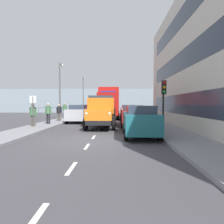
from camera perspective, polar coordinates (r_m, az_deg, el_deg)
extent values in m
plane|color=#423F44|center=(18.93, -2.32, -3.05)|extent=(80.00, 80.00, 0.00)
cube|color=gray|center=(19.17, 11.55, -2.81)|extent=(2.24, 36.07, 0.15)
cube|color=gray|center=(19.78, -15.75, -2.69)|extent=(2.24, 36.07, 0.15)
cube|color=silver|center=(3.54, -22.76, -28.34)|extent=(0.12, 1.10, 0.01)
cube|color=silver|center=(5.64, -12.13, -16.24)|extent=(0.12, 1.10, 0.01)
cube|color=silver|center=(8.21, -7.57, -10.27)|extent=(0.12, 1.10, 0.01)
cube|color=silver|center=(10.40, -5.58, -7.57)|extent=(0.12, 1.10, 0.01)
cube|color=silver|center=(13.13, -4.06, -5.47)|extent=(0.12, 1.10, 0.01)
cube|color=silver|center=(15.54, -3.17, -4.24)|extent=(0.12, 1.10, 0.01)
cube|color=silver|center=(18.10, -2.50, -3.29)|extent=(0.12, 1.10, 0.01)
cube|color=silver|center=(20.71, -1.98, -2.57)|extent=(0.12, 1.10, 0.01)
cube|color=silver|center=(23.11, -1.61, -2.05)|extent=(0.12, 1.10, 0.01)
cube|color=silver|center=(25.63, -1.29, -1.61)|extent=(0.12, 1.10, 0.01)
cube|color=silver|center=(28.24, -1.03, -1.24)|extent=(0.12, 1.10, 0.01)
cube|color=silver|center=(30.52, -0.83, -0.96)|extent=(0.12, 1.10, 0.01)
cube|color=silver|center=(32.93, -0.66, -0.72)|extent=(0.12, 1.10, 0.01)
cube|color=#2D3847|center=(12.22, 23.04, 2.20)|extent=(0.08, 20.22, 1.40)
cube|color=#2D3847|center=(12.58, 23.27, 15.99)|extent=(0.08, 20.22, 1.40)
cube|color=#2D3847|center=(13.61, 23.51, 28.35)|extent=(0.08, 20.22, 1.40)
cube|color=#84939E|center=(39.86, -0.26, 3.42)|extent=(80.00, 0.80, 5.00)
cylinder|color=#4C5156|center=(38.42, 20.91, 0.46)|extent=(0.08, 0.08, 1.20)
cylinder|color=#4C5156|center=(37.81, 18.05, 0.47)|extent=(0.08, 0.08, 1.20)
cylinder|color=#4C5156|center=(37.29, 15.10, 0.48)|extent=(0.08, 0.08, 1.20)
cylinder|color=#4C5156|center=(36.87, 12.08, 0.49)|extent=(0.08, 0.08, 1.20)
cylinder|color=#4C5156|center=(36.56, 8.99, 0.50)|extent=(0.08, 0.08, 1.20)
cylinder|color=#4C5156|center=(36.36, 5.87, 0.51)|extent=(0.08, 0.08, 1.20)
cylinder|color=#4C5156|center=(36.26, 2.71, 0.51)|extent=(0.08, 0.08, 1.20)
cylinder|color=#4C5156|center=(36.28, -0.45, 0.52)|extent=(0.08, 0.08, 1.20)
cylinder|color=#4C5156|center=(36.40, -3.59, 0.52)|extent=(0.08, 0.08, 1.20)
cylinder|color=#4C5156|center=(36.64, -6.71, 0.52)|extent=(0.08, 0.08, 1.20)
cylinder|color=#4C5156|center=(36.98, -9.78, 0.52)|extent=(0.08, 0.08, 1.20)
cylinder|color=#4C5156|center=(37.43, -12.78, 0.51)|extent=(0.08, 0.08, 1.20)
cylinder|color=#4C5156|center=(37.97, -15.71, 0.51)|extent=(0.08, 0.08, 1.20)
cylinder|color=#4C5156|center=(38.61, -18.54, 0.50)|extent=(0.08, 0.08, 1.20)
cylinder|color=#4C5156|center=(39.35, -21.28, 0.50)|extent=(0.08, 0.08, 1.20)
cube|color=#4C5156|center=(36.27, -0.45, 1.34)|extent=(28.00, 0.08, 0.08)
cube|color=black|center=(14.67, -3.15, -2.30)|extent=(1.64, 5.60, 0.30)
cube|color=orange|center=(12.80, -3.84, -0.74)|extent=(1.72, 1.90, 0.70)
cube|color=silver|center=(11.91, -4.25, -1.12)|extent=(1.16, 0.08, 0.56)
sphere|color=white|center=(11.85, -0.71, -0.51)|extent=(0.20, 0.20, 0.20)
sphere|color=white|center=(12.00, -7.74, -0.49)|extent=(0.20, 0.20, 0.20)
cube|color=orange|center=(14.29, -3.27, 1.89)|extent=(1.93, 1.34, 1.15)
cube|color=#2D3847|center=(14.29, -3.28, 3.80)|extent=(1.78, 1.23, 0.56)
cube|color=#2D2319|center=(15.99, -2.76, -1.08)|extent=(2.10, 2.80, 0.16)
cube|color=black|center=(15.93, 0.86, 0.06)|extent=(0.08, 2.80, 0.56)
cube|color=black|center=(16.08, -6.34, 0.07)|extent=(0.08, 2.80, 0.56)
cylinder|color=black|center=(12.96, 0.50, -3.58)|extent=(0.24, 0.90, 0.90)
cylinder|color=black|center=(13.14, -7.97, -3.52)|extent=(0.24, 0.90, 0.90)
cylinder|color=black|center=(16.17, 0.72, -2.39)|extent=(0.24, 0.90, 0.90)
cylinder|color=black|center=(16.31, -6.09, -2.36)|extent=(0.24, 0.90, 0.90)
cube|color=red|center=(21.66, -1.21, 2.46)|extent=(2.40, 2.21, 2.60)
cube|color=#2D3847|center=(21.67, -1.21, 3.97)|extent=(2.20, 2.04, 0.80)
cube|color=#1933B2|center=(21.71, -1.21, 6.16)|extent=(1.75, 0.20, 0.16)
cube|color=red|center=(25.66, -0.77, 3.68)|extent=(2.50, 5.95, 3.00)
cube|color=black|center=(24.74, -0.86, -0.14)|extent=(2.00, 8.07, 0.36)
cylinder|color=black|center=(21.76, 1.83, -0.97)|extent=(0.28, 1.04, 1.04)
cylinder|color=black|center=(21.87, -4.20, -0.96)|extent=(0.28, 1.04, 1.04)
cylinder|color=black|center=(25.37, 1.80, -0.49)|extent=(0.28, 1.04, 1.04)
cylinder|color=black|center=(25.46, -3.39, -0.48)|extent=(0.28, 1.04, 1.04)
cylinder|color=black|center=(27.49, 1.78, -0.26)|extent=(0.28, 1.04, 1.04)
cylinder|color=black|center=(27.58, -3.00, -0.26)|extent=(0.28, 1.04, 1.04)
cube|color=#1E6670|center=(10.60, 8.35, -3.05)|extent=(1.73, 4.07, 1.00)
cube|color=#2D3847|center=(10.35, 8.51, 0.76)|extent=(1.42, 2.24, 0.42)
cylinder|color=black|center=(11.84, 3.66, -4.89)|extent=(0.18, 0.60, 0.60)
cylinder|color=black|center=(12.01, 11.53, -4.83)|extent=(0.18, 0.60, 0.60)
cylinder|color=black|center=(9.35, 4.22, -6.85)|extent=(0.18, 0.60, 0.60)
cylinder|color=black|center=(9.56, 14.15, -6.71)|extent=(0.18, 0.60, 0.60)
cube|color=#B21E1E|center=(15.76, 6.12, -1.25)|extent=(1.81, 4.46, 1.00)
cube|color=#2D3847|center=(15.54, 6.19, 1.32)|extent=(1.48, 2.45, 0.42)
cylinder|color=black|center=(17.14, 2.88, -2.62)|extent=(0.18, 0.60, 0.60)
cylinder|color=black|center=(17.26, 8.60, -2.61)|extent=(0.18, 0.60, 0.60)
cylinder|color=black|center=(14.38, 3.13, -3.59)|extent=(0.18, 0.60, 0.60)
cylinder|color=black|center=(14.53, 9.93, -3.56)|extent=(0.18, 0.60, 0.60)
cube|color=white|center=(21.57, 4.90, -0.26)|extent=(1.69, 4.45, 1.00)
cube|color=#2D3847|center=(21.35, 4.93, 1.62)|extent=(1.39, 2.45, 0.42)
cylinder|color=black|center=(22.95, 2.69, -1.34)|extent=(0.18, 0.60, 0.60)
cylinder|color=black|center=(23.03, 6.69, -1.34)|extent=(0.18, 0.60, 0.60)
cylinder|color=black|center=(20.20, 2.84, -1.86)|extent=(0.18, 0.60, 0.60)
cylinder|color=black|center=(20.29, 7.38, -1.85)|extent=(0.18, 0.60, 0.60)
cube|color=#B7BABF|center=(18.79, -10.13, -0.68)|extent=(1.72, 4.11, 1.00)
cube|color=#2D3847|center=(18.97, -10.02, 1.49)|extent=(1.41, 2.26, 0.42)
cylinder|color=black|center=(17.43, -8.33, -2.56)|extent=(0.18, 0.60, 0.60)
cylinder|color=black|center=(17.78, -13.54, -2.50)|extent=(0.18, 0.60, 0.60)
cylinder|color=black|center=(19.93, -7.07, -1.93)|extent=(0.18, 0.60, 0.60)
cylinder|color=black|center=(20.24, -11.66, -1.89)|extent=(0.18, 0.60, 0.60)
cube|color=maroon|center=(24.31, -7.45, 0.03)|extent=(1.83, 3.98, 1.00)
cube|color=#2D3847|center=(24.49, -7.38, 1.71)|extent=(1.50, 2.19, 0.42)
cylinder|color=black|center=(22.99, -5.78, -1.35)|extent=(0.18, 0.60, 0.60)
cylinder|color=black|center=(23.28, -10.03, -1.32)|extent=(0.18, 0.60, 0.60)
cylinder|color=black|center=(25.44, -5.07, -0.98)|extent=(0.18, 0.60, 0.60)
cylinder|color=black|center=(25.70, -8.93, -0.97)|extent=(0.18, 0.60, 0.60)
cylinder|color=#4C473D|center=(15.18, -22.44, -2.49)|extent=(0.14, 0.14, 0.81)
cylinder|color=#4C473D|center=(15.25, -23.06, -2.47)|extent=(0.14, 0.14, 0.81)
cylinder|color=#47724C|center=(15.17, -22.80, 0.26)|extent=(0.34, 0.34, 0.64)
cylinder|color=#47724C|center=(15.08, -22.03, 0.14)|extent=(0.09, 0.09, 0.59)
cylinder|color=#47724C|center=(15.27, -23.55, 0.14)|extent=(0.09, 0.09, 0.59)
sphere|color=tan|center=(15.16, -22.82, 1.89)|extent=(0.22, 0.22, 0.22)
cylinder|color=black|center=(16.63, -18.41, -1.96)|extent=(0.14, 0.14, 0.84)
cylinder|color=black|center=(16.69, -18.99, -1.95)|extent=(0.14, 0.14, 0.84)
cylinder|color=#47724C|center=(16.62, -18.74, 0.65)|extent=(0.34, 0.34, 0.67)
cylinder|color=#47724C|center=(16.55, -18.02, 0.53)|extent=(0.09, 0.09, 0.61)
cylinder|color=#47724C|center=(16.70, -19.44, 0.53)|extent=(0.09, 0.09, 0.61)
sphere|color=tan|center=(16.62, -18.76, 2.19)|extent=(0.23, 0.23, 0.23)
cylinder|color=#4C473D|center=(19.27, -15.43, -1.41)|extent=(0.14, 0.14, 0.79)
cylinder|color=#4C473D|center=(19.32, -15.94, -1.41)|extent=(0.14, 0.14, 0.79)
cylinder|color=black|center=(19.26, -15.71, 0.70)|extent=(0.34, 0.34, 0.63)
cylinder|color=black|center=(19.20, -15.08, 0.61)|extent=(0.09, 0.09, 0.58)
cylinder|color=black|center=(19.33, -16.33, 0.61)|extent=(0.09, 0.09, 0.58)
sphere|color=tan|center=(19.25, -15.72, 1.96)|extent=(0.22, 0.22, 0.22)
cylinder|color=black|center=(22.36, -13.85, -0.78)|extent=(0.14, 0.14, 0.87)
cylinder|color=black|center=(22.41, -14.30, -0.78)|extent=(0.14, 0.14, 0.87)
cylinder|color=#47724C|center=(22.36, -14.09, 1.20)|extent=(0.34, 0.34, 0.69)
cylinder|color=#47724C|center=(22.30, -13.55, 1.12)|extent=(0.09, 0.09, 0.63)
cylinder|color=#47724C|center=(22.42, -14.63, 1.11)|extent=(0.09, 0.09, 0.63)
sphere|color=tan|center=(22.35, -14.11, 2.38)|extent=(0.23, 0.23, 0.23)
cylinder|color=black|center=(13.04, 15.21, 2.09)|extent=(0.12, 0.12, 3.20)
cube|color=black|center=(12.95, 15.42, 7.18)|extent=(0.28, 0.24, 0.90)
sphere|color=red|center=(12.86, 15.56, 8.56)|extent=(0.18, 0.18, 0.18)
sphere|color=orange|center=(12.83, 15.54, 7.23)|extent=(0.18, 0.18, 0.18)
sphere|color=green|center=(12.81, 15.53, 5.89)|extent=(0.18, 0.18, 0.18)
cylinder|color=#59595B|center=(20.75, -15.50, 6.07)|extent=(0.16, 0.16, 6.02)
cylinder|color=#59595B|center=(21.56, -15.23, 13.74)|extent=(0.10, 0.90, 0.10)
sphere|color=silver|center=(21.98, -14.88, 13.39)|extent=(0.32, 0.32, 0.32)
cylinder|color=#59595B|center=(32.32, -8.70, 4.99)|extent=(0.16, 0.16, 6.24)
cylinder|color=#59595B|center=(33.04, -8.59, 10.20)|extent=(0.10, 0.90, 0.10)
sphere|color=silver|center=(33.47, -8.45, 10.01)|extent=(0.32, 0.32, 0.32)
cylinder|color=#4C4C4C|center=(14.72, -22.75, 0.07)|extent=(0.07, 0.07, 2.20)
cube|color=silver|center=(14.71, -22.81, 3.57)|extent=(0.50, 0.04, 0.50)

